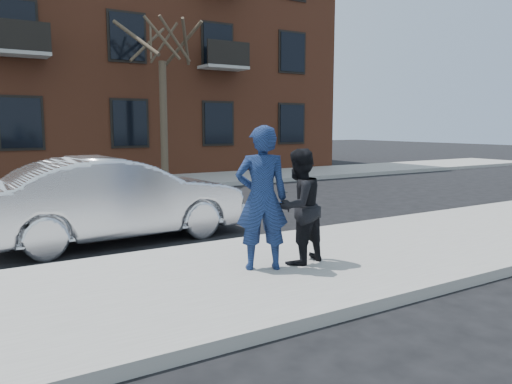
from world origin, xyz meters
TOP-DOWN VIEW (x-y plane):
  - ground at (0.00, 0.00)m, footprint 100.00×100.00m
  - near_sidewalk at (0.00, -0.25)m, footprint 50.00×3.50m
  - near_curb at (0.00, 1.55)m, footprint 50.00×0.10m
  - far_sidewalk at (0.00, 11.25)m, footprint 50.00×3.50m
  - far_curb at (0.00, 9.45)m, footprint 50.00×0.10m
  - apartment_building at (2.00, 18.00)m, footprint 24.30×10.30m
  - street_tree at (4.50, 11.00)m, footprint 3.60×3.60m
  - silver_sedan at (0.49, 3.14)m, footprint 4.81×1.90m
  - man_hoodie at (1.50, -0.24)m, footprint 0.85×0.73m
  - man_peacoat at (2.11, -0.27)m, footprint 0.93×0.80m

SIDE VIEW (x-z plane):
  - ground at x=0.00m, z-range 0.00..0.00m
  - near_sidewalk at x=0.00m, z-range 0.00..0.15m
  - near_curb at x=0.00m, z-range 0.00..0.15m
  - far_sidewalk at x=0.00m, z-range 0.00..0.15m
  - far_curb at x=0.00m, z-range 0.00..0.15m
  - silver_sedan at x=0.49m, z-range 0.00..1.56m
  - man_peacoat at x=2.11m, z-range 0.15..1.80m
  - man_hoodie at x=1.50m, z-range 0.15..2.13m
  - street_tree at x=4.50m, z-range 2.12..8.92m
  - apartment_building at x=2.00m, z-range 0.01..12.31m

